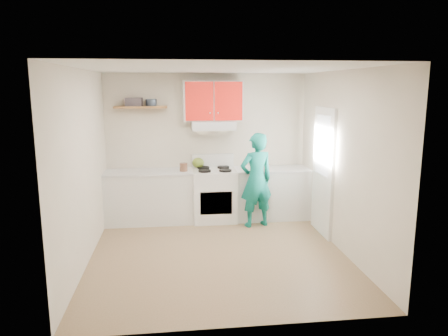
{
  "coord_description": "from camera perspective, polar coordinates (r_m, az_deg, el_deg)",
  "views": [
    {
      "loc": [
        -0.61,
        -5.69,
        2.37
      ],
      "look_at": [
        0.15,
        0.55,
        1.15
      ],
      "focal_mm": 33.83,
      "sensor_mm": 36.0,
      "label": 1
    }
  ],
  "objects": [
    {
      "name": "counter_right",
      "position": [
        7.74,
        6.36,
        -3.45
      ],
      "size": [
        1.32,
        0.6,
        0.9
      ],
      "primitive_type": "cube",
      "color": "silver",
      "rests_on": "floor"
    },
    {
      "name": "door",
      "position": [
        6.96,
        13.26,
        -0.47
      ],
      "size": [
        0.05,
        0.85,
        2.05
      ],
      "primitive_type": "cube",
      "color": "white",
      "rests_on": "floor"
    },
    {
      "name": "floor",
      "position": [
        6.2,
        -0.78,
        -11.51
      ],
      "size": [
        3.8,
        3.8,
        0.0
      ],
      "primitive_type": "plane",
      "color": "brown",
      "rests_on": "ground"
    },
    {
      "name": "ceiling",
      "position": [
        5.73,
        -0.85,
        13.27
      ],
      "size": [
        3.6,
        3.8,
        0.04
      ],
      "primitive_type": "cube",
      "color": "white",
      "rests_on": "floor"
    },
    {
      "name": "back_wall",
      "position": [
        7.69,
        -2.32,
        2.97
      ],
      "size": [
        3.6,
        0.04,
        2.6
      ],
      "primitive_type": "cube",
      "color": "beige",
      "rests_on": "floor"
    },
    {
      "name": "left_wall",
      "position": [
        5.92,
        -18.42,
        -0.01
      ],
      "size": [
        0.04,
        3.8,
        2.6
      ],
      "primitive_type": "cube",
      "color": "beige",
      "rests_on": "floor"
    },
    {
      "name": "upper_cabinets",
      "position": [
        7.47,
        -1.49,
        9.05
      ],
      "size": [
        1.02,
        0.33,
        0.7
      ],
      "primitive_type": "cube",
      "color": "red",
      "rests_on": "back_wall"
    },
    {
      "name": "door_glass",
      "position": [
        6.88,
        13.2,
        3.0
      ],
      "size": [
        0.01,
        0.55,
        0.95
      ],
      "primitive_type": "cube",
      "color": "white",
      "rests_on": "door"
    },
    {
      "name": "silicone_mat",
      "position": [
        7.7,
        7.9,
        -0.11
      ],
      "size": [
        0.28,
        0.24,
        0.01
      ],
      "primitive_type": "cube",
      "rotation": [
        0.0,
        0.0,
        0.1
      ],
      "color": "red",
      "rests_on": "counter_right"
    },
    {
      "name": "counter_left",
      "position": [
        7.56,
        -9.99,
        -3.92
      ],
      "size": [
        1.52,
        0.6,
        0.9
      ],
      "primitive_type": "cube",
      "color": "silver",
      "rests_on": "floor"
    },
    {
      "name": "front_wall",
      "position": [
        3.99,
        2.11,
        -4.59
      ],
      "size": [
        3.6,
        0.04,
        2.6
      ],
      "primitive_type": "cube",
      "color": "beige",
      "rests_on": "floor"
    },
    {
      "name": "range_hood",
      "position": [
        7.44,
        -1.44,
        5.77
      ],
      "size": [
        0.76,
        0.44,
        0.15
      ],
      "primitive_type": "cube",
      "color": "silver",
      "rests_on": "back_wall"
    },
    {
      "name": "books",
      "position": [
        7.46,
        -12.08,
        8.73
      ],
      "size": [
        0.29,
        0.23,
        0.14
      ],
      "primitive_type": "cube",
      "rotation": [
        0.0,
        0.0,
        -0.11
      ],
      "color": "#413A40",
      "rests_on": "shelf"
    },
    {
      "name": "tin",
      "position": [
        7.47,
        -9.8,
        8.72
      ],
      "size": [
        0.21,
        0.21,
        0.12
      ],
      "primitive_type": "cylinder",
      "rotation": [
        0.0,
        0.0,
        0.11
      ],
      "color": "#333D4C",
      "rests_on": "shelf"
    },
    {
      "name": "right_wall",
      "position": [
        6.27,
        15.76,
        0.74
      ],
      "size": [
        0.04,
        3.8,
        2.6
      ],
      "primitive_type": "cube",
      "color": "beige",
      "rests_on": "floor"
    },
    {
      "name": "crock",
      "position": [
        7.34,
        -5.49,
        0.02
      ],
      "size": [
        0.15,
        0.15,
        0.16
      ],
      "primitive_type": "cylinder",
      "rotation": [
        0.0,
        0.0,
        0.12
      ],
      "color": "#513323",
      "rests_on": "counter_left"
    },
    {
      "name": "kettle",
      "position": [
        7.63,
        -3.52,
        0.71
      ],
      "size": [
        0.26,
        0.26,
        0.19
      ],
      "primitive_type": "ellipsoid",
      "rotation": [
        0.0,
        0.0,
        -0.2
      ],
      "color": "#5E7420",
      "rests_on": "stove"
    },
    {
      "name": "stove",
      "position": [
        7.55,
        -1.32,
        -3.68
      ],
      "size": [
        0.76,
        0.65,
        0.92
      ],
      "primitive_type": "cube",
      "color": "white",
      "rests_on": "floor"
    },
    {
      "name": "person",
      "position": [
        7.17,
        4.38,
        -1.64
      ],
      "size": [
        0.67,
        0.53,
        1.61
      ],
      "primitive_type": "imported",
      "rotation": [
        0.0,
        0.0,
        3.4
      ],
      "color": "#0C7368",
      "rests_on": "floor"
    },
    {
      "name": "cutting_board",
      "position": [
        7.57,
        5.48,
        -0.2
      ],
      "size": [
        0.33,
        0.28,
        0.02
      ],
      "primitive_type": "cube",
      "rotation": [
        0.0,
        0.0,
        -0.3
      ],
      "color": "olive",
      "rests_on": "counter_right"
    },
    {
      "name": "shelf",
      "position": [
        7.47,
        -11.18,
        8.09
      ],
      "size": [
        0.9,
        0.3,
        0.04
      ],
      "primitive_type": "cube",
      "color": "brown",
      "rests_on": "back_wall"
    }
  ]
}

